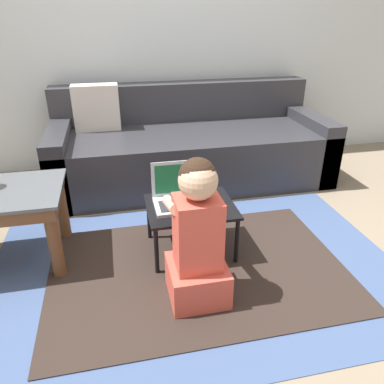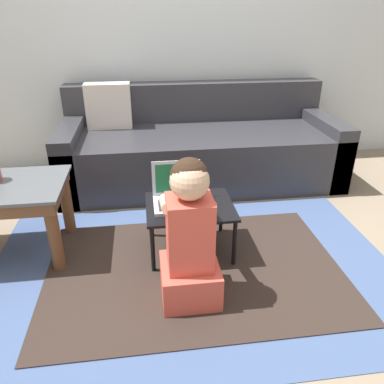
% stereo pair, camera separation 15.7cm
% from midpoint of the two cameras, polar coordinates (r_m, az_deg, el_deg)
% --- Properties ---
extents(ground_plane, '(16.00, 16.00, 0.00)m').
position_cam_midpoint_polar(ground_plane, '(2.23, 3.12, -10.35)').
color(ground_plane, '#7F705B').
extents(wall_back, '(9.00, 0.06, 2.50)m').
position_cam_midpoint_polar(wall_back, '(3.46, -1.98, 24.92)').
color(wall_back, silver).
rests_on(wall_back, ground_plane).
extents(area_rug, '(2.27, 1.51, 0.01)m').
position_cam_midpoint_polar(area_rug, '(2.15, 2.54, -11.82)').
color(area_rug, '#3D517A').
rests_on(area_rug, ground_plane).
extents(couch, '(2.23, 0.92, 0.79)m').
position_cam_midpoint_polar(couch, '(3.18, 2.45, 6.82)').
color(couch, '#2D2D33').
rests_on(couch, ground_plane).
extents(laptop_desk, '(0.50, 0.41, 0.31)m').
position_cam_midpoint_polar(laptop_desk, '(2.16, 1.74, -2.89)').
color(laptop_desk, black).
rests_on(laptop_desk, ground_plane).
extents(laptop, '(0.28, 0.23, 0.24)m').
position_cam_midpoint_polar(laptop, '(2.14, -0.07, -0.92)').
color(laptop, '#B7BCC6').
rests_on(laptop, laptop_desk).
extents(computer_mouse, '(0.06, 0.11, 0.04)m').
position_cam_midpoint_polar(computer_mouse, '(2.14, 5.02, -1.66)').
color(computer_mouse, black).
rests_on(computer_mouse, laptop_desk).
extents(person_seated, '(0.28, 0.43, 0.75)m').
position_cam_midpoint_polar(person_seated, '(1.78, 2.17, -7.13)').
color(person_seated, '#CC4C3D').
rests_on(person_seated, ground_plane).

